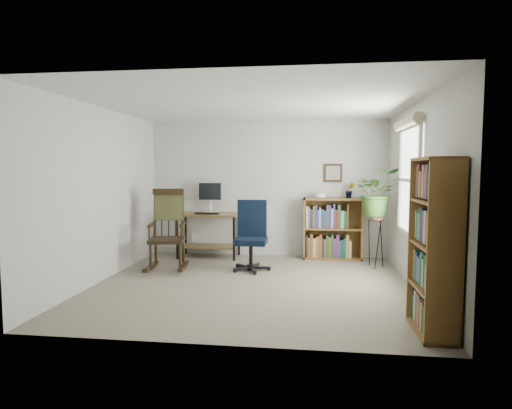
# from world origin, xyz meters

# --- Properties ---
(floor) EXTENTS (4.20, 4.00, 0.00)m
(floor) POSITION_xyz_m (0.00, 0.00, 0.00)
(floor) COLOR gray
(floor) RESTS_ON ground
(ceiling) EXTENTS (4.20, 4.00, 0.00)m
(ceiling) POSITION_xyz_m (0.00, 0.00, 2.40)
(ceiling) COLOR silver
(ceiling) RESTS_ON ground
(wall_back) EXTENTS (4.20, 0.00, 2.40)m
(wall_back) POSITION_xyz_m (0.00, 2.00, 1.20)
(wall_back) COLOR beige
(wall_back) RESTS_ON ground
(wall_front) EXTENTS (4.20, 0.00, 2.40)m
(wall_front) POSITION_xyz_m (0.00, -2.00, 1.20)
(wall_front) COLOR beige
(wall_front) RESTS_ON ground
(wall_left) EXTENTS (0.00, 4.00, 2.40)m
(wall_left) POSITION_xyz_m (-2.10, 0.00, 1.20)
(wall_left) COLOR beige
(wall_left) RESTS_ON ground
(wall_right) EXTENTS (0.00, 4.00, 2.40)m
(wall_right) POSITION_xyz_m (2.10, 0.00, 1.20)
(wall_right) COLOR beige
(wall_right) RESTS_ON ground
(window) EXTENTS (0.12, 1.20, 1.50)m
(window) POSITION_xyz_m (2.06, 0.30, 1.40)
(window) COLOR silver
(window) RESTS_ON wall_right
(desk) EXTENTS (1.08, 0.59, 0.77)m
(desk) POSITION_xyz_m (-1.01, 1.70, 0.39)
(desk) COLOR brown
(desk) RESTS_ON floor
(monitor) EXTENTS (0.46, 0.16, 0.56)m
(monitor) POSITION_xyz_m (-1.01, 1.84, 1.05)
(monitor) COLOR silver
(monitor) RESTS_ON desk
(keyboard) EXTENTS (0.40, 0.15, 0.02)m
(keyboard) POSITION_xyz_m (-1.01, 1.58, 0.79)
(keyboard) COLOR black
(keyboard) RESTS_ON desk
(office_chair) EXTENTS (0.62, 0.62, 1.09)m
(office_chair) POSITION_xyz_m (-0.13, 0.79, 0.54)
(office_chair) COLOR black
(office_chair) RESTS_ON floor
(rocking_chair) EXTENTS (0.85, 1.19, 1.26)m
(rocking_chair) POSITION_xyz_m (-1.43, 0.72, 0.63)
(rocking_chair) COLOR black
(rocking_chair) RESTS_ON floor
(low_bookshelf) EXTENTS (1.00, 0.33, 1.06)m
(low_bookshelf) POSITION_xyz_m (1.15, 1.82, 0.53)
(low_bookshelf) COLOR brown
(low_bookshelf) RESTS_ON floor
(tall_bookshelf) EXTENTS (0.31, 0.73, 1.66)m
(tall_bookshelf) POSITION_xyz_m (1.92, -1.45, 0.83)
(tall_bookshelf) COLOR brown
(tall_bookshelf) RESTS_ON floor
(plant_stand) EXTENTS (0.26, 0.26, 0.88)m
(plant_stand) POSITION_xyz_m (1.80, 1.25, 0.44)
(plant_stand) COLOR black
(plant_stand) RESTS_ON floor
(spider_plant) EXTENTS (1.69, 1.88, 1.47)m
(spider_plant) POSITION_xyz_m (1.80, 1.25, 1.55)
(spider_plant) COLOR #2F5D20
(spider_plant) RESTS_ON plant_stand
(potted_plant_small) EXTENTS (0.13, 0.24, 0.11)m
(potted_plant_small) POSITION_xyz_m (1.43, 1.83, 1.11)
(potted_plant_small) COLOR #2F5D20
(potted_plant_small) RESTS_ON low_bookshelf
(framed_picture) EXTENTS (0.32, 0.04, 0.32)m
(framed_picture) POSITION_xyz_m (1.15, 1.97, 1.48)
(framed_picture) COLOR black
(framed_picture) RESTS_ON wall_back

